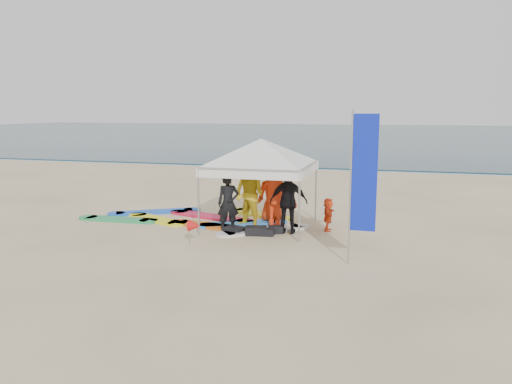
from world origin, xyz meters
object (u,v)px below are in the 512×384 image
object	(u,v)px
person_orange_a	(277,192)
marker_pennant	(194,226)
person_yellow	(249,195)
person_orange_b	(272,194)
person_seated	(328,215)
feather_flag	(363,175)
canopy_tent	(261,139)
surfboard_spread	(201,220)
person_black_a	(228,203)
person_black_b	(289,202)

from	to	relation	value
person_orange_a	marker_pennant	distance (m)	2.91
person_yellow	marker_pennant	distance (m)	2.34
person_orange_b	marker_pennant	world-z (taller)	person_orange_b
person_seated	marker_pennant	xyz separation A→B (m)	(-2.88, -2.40, 0.05)
person_orange_a	feather_flag	xyz separation A→B (m)	(2.50, -2.94, 0.94)
person_orange_a	canopy_tent	size ratio (longest dim) A/B	0.52
person_yellow	person_seated	distance (m)	2.21
person_seated	surfboard_spread	world-z (taller)	person_seated
canopy_tent	marker_pennant	bearing A→B (deg)	-113.59
person_black_a	person_orange_b	size ratio (longest dim) A/B	0.95
person_black_b	canopy_tent	distance (m)	1.90
person_seated	marker_pennant	world-z (taller)	person_seated
person_yellow	feather_flag	xyz separation A→B (m)	(3.20, -2.62, 0.98)
person_black_a	person_orange_a	distance (m)	1.47
canopy_tent	person_seated	bearing A→B (deg)	1.94
feather_flag	marker_pennant	world-z (taller)	feather_flag
person_black_a	surfboard_spread	bearing A→B (deg)	112.21
person_seated	canopy_tent	bearing A→B (deg)	89.45
person_black_a	person_black_b	xyz separation A→B (m)	(1.56, 0.31, 0.06)
canopy_tent	surfboard_spread	size ratio (longest dim) A/B	0.57
person_orange_b	feather_flag	bearing A→B (deg)	102.80
person_orange_b	surfboard_spread	xyz separation A→B (m)	(-2.04, -0.46, -0.80)
person_orange_b	canopy_tent	distance (m)	1.79
person_yellow	feather_flag	size ratio (longest dim) A/B	0.57
person_black_a	marker_pennant	distance (m)	1.58
canopy_tent	feather_flag	size ratio (longest dim) A/B	1.15
person_orange_a	canopy_tent	bearing A→B (deg)	42.18
feather_flag	marker_pennant	xyz separation A→B (m)	(-3.92, 0.44, -1.42)
surfboard_spread	person_orange_a	bearing A→B (deg)	-3.16
person_yellow	person_seated	world-z (taller)	person_yellow
person_black_a	canopy_tent	distance (m)	1.98
person_orange_a	surfboard_spread	size ratio (longest dim) A/B	0.30
canopy_tent	feather_flag	xyz separation A→B (m)	(2.90, -2.78, -0.54)
canopy_tent	surfboard_spread	bearing A→B (deg)	171.53
person_orange_b	feather_flag	world-z (taller)	feather_flag
marker_pennant	person_orange_a	bearing A→B (deg)	60.30
person_orange_b	surfboard_spread	bearing A→B (deg)	-12.79
person_yellow	canopy_tent	xyz separation A→B (m)	(0.29, 0.16, 1.52)
person_orange_a	marker_pennant	xyz separation A→B (m)	(-1.42, -2.50, -0.48)
person_orange_a	surfboard_spread	xyz separation A→B (m)	(-2.33, 0.13, -0.94)
person_yellow	marker_pennant	bearing A→B (deg)	-87.44
feather_flag	person_orange_b	bearing A→B (deg)	128.31
canopy_tent	person_orange_a	bearing A→B (deg)	21.43
person_black_b	marker_pennant	bearing A→B (deg)	39.49
person_black_a	person_yellow	distance (m)	0.78
person_black_a	surfboard_spread	size ratio (longest dim) A/B	0.24
person_yellow	canopy_tent	world-z (taller)	canopy_tent
feather_flag	surfboard_spread	world-z (taller)	feather_flag
person_black_b	feather_flag	world-z (taller)	feather_flag
person_black_a	person_black_b	distance (m)	1.60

